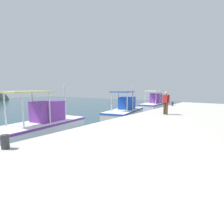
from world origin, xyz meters
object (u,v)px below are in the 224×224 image
(fishing_boat_third, at_px, (125,111))
(mooring_bollard_second, at_px, (172,104))
(fisherman_standing, at_px, (166,102))
(fishing_boat_fourth, at_px, (154,104))
(fishing_boat_second, at_px, (40,125))
(mooring_bollard_nearest, at_px, (5,142))

(fishing_boat_third, xyz_separation_m, mooring_bollard_second, (5.92, -2.48, 0.39))
(fisherman_standing, bearing_deg, fishing_boat_third, 77.00)
(fishing_boat_third, height_order, fishing_boat_fourth, fishing_boat_third)
(fishing_boat_second, height_order, fishing_boat_fourth, fishing_boat_second)
(fishing_boat_fourth, relative_size, mooring_bollard_second, 11.88)
(fisherman_standing, xyz_separation_m, mooring_bollard_second, (6.86, 1.59, -0.70))
(fishing_boat_second, distance_m, fishing_boat_fourth, 15.73)
(mooring_bollard_nearest, relative_size, mooring_bollard_second, 1.01)
(mooring_bollard_second, bearing_deg, fisherman_standing, -166.94)
(fishing_boat_third, relative_size, mooring_bollard_second, 13.01)
(mooring_bollard_second, bearing_deg, fishing_boat_second, 167.41)
(fishing_boat_third, relative_size, fishing_boat_fourth, 1.10)
(fishing_boat_second, height_order, mooring_bollard_nearest, fishing_boat_second)
(fishing_boat_second, distance_m, fisherman_standing, 8.61)
(fishing_boat_fourth, height_order, fisherman_standing, fishing_boat_fourth)
(fishing_boat_third, height_order, mooring_bollard_second, fishing_boat_third)
(fishing_boat_second, bearing_deg, fishing_boat_fourth, -1.06)
(fishing_boat_second, distance_m, mooring_bollard_second, 14.33)
(fishing_boat_third, bearing_deg, mooring_bollard_nearest, -167.46)
(fishing_boat_fourth, relative_size, mooring_bollard_nearest, 11.79)
(fisherman_standing, distance_m, mooring_bollard_nearest, 10.37)
(fishing_boat_second, bearing_deg, fisherman_standing, -33.50)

